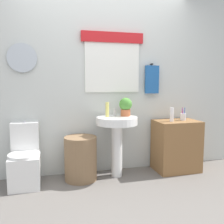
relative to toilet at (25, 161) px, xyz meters
The scene contains 11 objects.
ground_plane 1.39m from the toilet, 40.87° to the right, with size 8.00×8.00×0.00m, color slate.
back_wall 1.46m from the toilet, 14.23° to the left, with size 4.40×0.18×2.60m.
toilet is the anchor object (origin of this frame).
laundry_hamper 0.69m from the toilet, ahead, with size 0.42×0.42×0.58m, color #846647.
pedestal_sink 1.23m from the toilet, ahead, with size 0.55×0.55×0.82m.
faucet 1.32m from the toilet, ahead, with size 0.03×0.03×0.10m, color silver.
wooden_cabinet 2.08m from the toilet, ahead, with size 0.61×0.44×0.73m, color olive.
soap_bottle 1.23m from the toilet, ahead, with size 0.05×0.05×0.20m, color #DBD166.
potted_plant 1.48m from the toilet, ahead, with size 0.18×0.18×0.25m.
lotion_bottle 2.05m from the toilet, ahead, with size 0.05×0.05×0.19m, color white.
toothbrush_cup 2.24m from the toilet, ahead, with size 0.08×0.08×0.19m.
Camera 1 is at (-0.73, -2.28, 1.29)m, focal length 39.41 mm.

